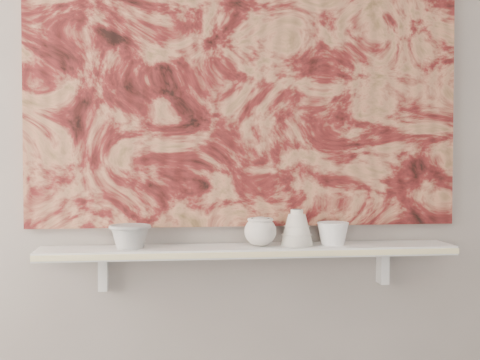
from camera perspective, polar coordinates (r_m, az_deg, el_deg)
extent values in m
plane|color=gray|center=(2.34, 0.47, 4.90)|extent=(3.60, 0.00, 3.60)
cube|color=silver|center=(2.26, 0.78, -6.04)|extent=(1.40, 0.18, 0.03)
cube|color=beige|center=(2.17, 1.12, -6.39)|extent=(1.40, 0.01, 0.02)
cube|color=silver|center=(2.33, -11.60, -7.74)|extent=(0.03, 0.06, 0.12)
cube|color=silver|center=(2.45, 12.07, -7.24)|extent=(0.03, 0.06, 0.12)
cube|color=maroon|center=(2.34, 0.51, 9.56)|extent=(1.50, 0.02, 1.10)
cube|color=black|center=(2.41, 11.21, 1.97)|extent=(0.09, 0.00, 0.08)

